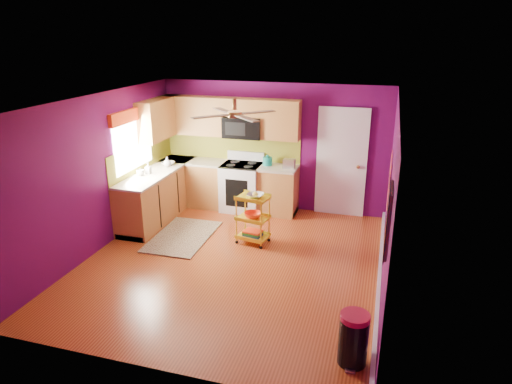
% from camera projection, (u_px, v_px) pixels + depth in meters
% --- Properties ---
extents(ground, '(5.00, 5.00, 0.00)m').
position_uv_depth(ground, '(233.00, 262.00, 7.13)').
color(ground, maroon).
rests_on(ground, ground).
extents(room_envelope, '(4.54, 5.04, 2.52)m').
position_uv_depth(room_envelope, '(233.00, 161.00, 6.58)').
color(room_envelope, '#55094B').
rests_on(room_envelope, ground).
extents(lower_cabinets, '(2.81, 2.31, 0.94)m').
position_uv_depth(lower_cabinets, '(198.00, 191.00, 8.99)').
color(lower_cabinets, '#975E29').
rests_on(lower_cabinets, ground).
extents(electric_range, '(0.76, 0.66, 1.13)m').
position_uv_depth(electric_range, '(242.00, 186.00, 9.08)').
color(electric_range, white).
rests_on(electric_range, ground).
extents(upper_cabinetry, '(2.80, 2.30, 1.26)m').
position_uv_depth(upper_cabinetry, '(207.00, 119.00, 8.82)').
color(upper_cabinetry, '#975E29').
rests_on(upper_cabinetry, ground).
extents(left_window, '(0.08, 1.35, 1.08)m').
position_uv_depth(left_window, '(132.00, 131.00, 8.09)').
color(left_window, white).
rests_on(left_window, ground).
extents(panel_door, '(0.95, 0.11, 2.15)m').
position_uv_depth(panel_door, '(341.00, 164.00, 8.66)').
color(panel_door, white).
rests_on(panel_door, ground).
extents(right_wall_art, '(0.04, 2.74, 1.04)m').
position_uv_depth(right_wall_art, '(389.00, 196.00, 5.75)').
color(right_wall_art, black).
rests_on(right_wall_art, ground).
extents(ceiling_fan, '(1.01, 1.01, 0.26)m').
position_uv_depth(ceiling_fan, '(235.00, 114.00, 6.55)').
color(ceiling_fan, '#BF8C3F').
rests_on(ceiling_fan, ground).
extents(shag_rug, '(0.95, 1.53, 0.02)m').
position_uv_depth(shag_rug, '(183.00, 236.00, 7.99)').
color(shag_rug, '#311D10').
rests_on(shag_rug, ground).
extents(rolling_cart, '(0.57, 0.46, 0.93)m').
position_uv_depth(rolling_cart, '(253.00, 217.00, 7.62)').
color(rolling_cart, yellow).
rests_on(rolling_cart, ground).
extents(trash_can, '(0.34, 0.36, 0.61)m').
position_uv_depth(trash_can, '(353.00, 339.00, 4.88)').
color(trash_can, black).
rests_on(trash_can, ground).
extents(teal_kettle, '(0.18, 0.18, 0.21)m').
position_uv_depth(teal_kettle, '(267.00, 161.00, 8.85)').
color(teal_kettle, '#128E81').
rests_on(teal_kettle, lower_cabinets).
extents(toaster, '(0.22, 0.15, 0.18)m').
position_uv_depth(toaster, '(289.00, 164.00, 8.65)').
color(toaster, beige).
rests_on(toaster, lower_cabinets).
extents(soap_bottle_a, '(0.09, 0.09, 0.20)m').
position_uv_depth(soap_bottle_a, '(148.00, 168.00, 8.32)').
color(soap_bottle_a, '#EA3F72').
rests_on(soap_bottle_a, lower_cabinets).
extents(soap_bottle_b, '(0.15, 0.15, 0.19)m').
position_uv_depth(soap_bottle_b, '(167.00, 162.00, 8.76)').
color(soap_bottle_b, white).
rests_on(soap_bottle_b, lower_cabinets).
extents(counter_dish, '(0.24, 0.24, 0.06)m').
position_uv_depth(counter_dish, '(168.00, 163.00, 8.88)').
color(counter_dish, white).
rests_on(counter_dish, lower_cabinets).
extents(counter_cup, '(0.14, 0.14, 0.11)m').
position_uv_depth(counter_cup, '(140.00, 173.00, 8.23)').
color(counter_cup, white).
rests_on(counter_cup, lower_cabinets).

